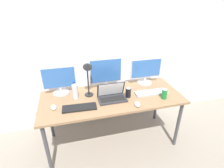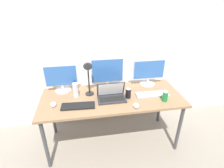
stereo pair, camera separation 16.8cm
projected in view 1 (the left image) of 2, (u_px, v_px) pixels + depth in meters
name	position (u px, v px, depth m)	size (l,w,h in m)	color
ground_plane	(112.00, 140.00, 2.56)	(16.00, 16.00, 0.00)	gray
wall_back	(101.00, 42.00, 2.47)	(7.00, 0.08, 2.60)	silver
work_desk	(112.00, 101.00, 2.25)	(1.78, 0.73, 0.74)	#424247
monitor_left	(59.00, 80.00, 2.21)	(0.42, 0.21, 0.37)	silver
monitor_center	(106.00, 73.00, 2.33)	(0.43, 0.20, 0.42)	silver
monitor_right	(146.00, 71.00, 2.47)	(0.45, 0.21, 0.37)	silver
laptop_silver	(112.00, 95.00, 2.15)	(0.34, 0.21, 0.21)	#2D2D33
keyboard_main	(151.00, 93.00, 2.29)	(0.43, 0.14, 0.02)	#B2B2B7
keyboard_aux	(80.00, 108.00, 1.99)	(0.39, 0.14, 0.02)	black
mouse_by_keyboard	(137.00, 104.00, 2.03)	(0.07, 0.10, 0.04)	silver
mouse_by_laptop	(54.00, 107.00, 1.98)	(0.06, 0.10, 0.03)	silver
water_bottle	(75.00, 91.00, 2.13)	(0.07, 0.07, 0.24)	silver
soda_can_near_keyboard	(128.00, 93.00, 2.19)	(0.07, 0.07, 0.13)	black
soda_can_by_laptop	(164.00, 94.00, 2.16)	(0.07, 0.07, 0.13)	#197F33
desk_lamp	(88.00, 73.00, 2.06)	(0.11, 0.18, 0.49)	black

